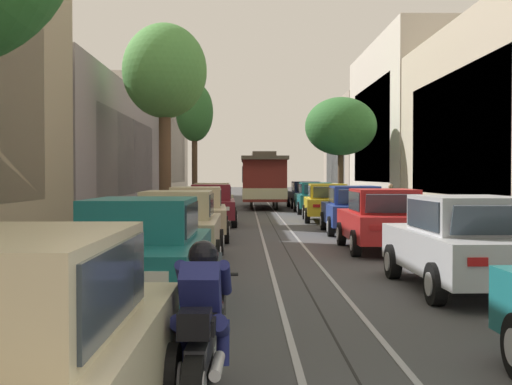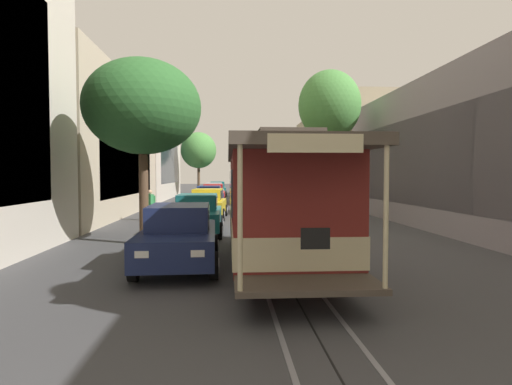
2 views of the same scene
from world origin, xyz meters
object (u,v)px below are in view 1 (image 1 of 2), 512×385
at_px(parked_car_beige_fourth_left, 196,213).
at_px(street_tree_kerb_left_second, 165,73).
at_px(motorcycle_with_rider, 203,328).
at_px(parked_car_teal_second_left, 140,252).
at_px(parked_car_blue_fourth_right, 353,209).
at_px(cable_car_trolley, 263,180).
at_px(parked_car_beige_mid_left, 177,226).
at_px(street_tree_kerb_right_second, 341,127).
at_px(parked_car_beige_sixth_left, 212,200).
at_px(parked_car_navy_far_right, 305,195).
at_px(pedestrian_on_left_pavement, 391,199).
at_px(parked_car_yellow_fifth_right, 327,202).
at_px(parked_car_teal_sixth_right, 315,198).
at_px(parked_car_maroon_fifth_left, 211,205).
at_px(street_tree_kerb_left_mid, 195,114).
at_px(parked_car_silver_second_right, 465,243).
at_px(parked_car_red_mid_right, 383,220).

relative_size(parked_car_beige_fourth_left, street_tree_kerb_left_second, 0.54).
bearing_deg(motorcycle_with_rider, parked_car_teal_second_left, 105.14).
bearing_deg(parked_car_blue_fourth_right, street_tree_kerb_left_second, 142.56).
distance_m(street_tree_kerb_left_second, cable_car_trolley, 14.00).
xyz_separation_m(parked_car_beige_mid_left, street_tree_kerb_right_second, (6.68, 22.03, 3.79)).
xyz_separation_m(parked_car_beige_sixth_left, motorcycle_with_rider, (1.21, -26.43, -0.15)).
relative_size(street_tree_kerb_left_second, cable_car_trolley, 0.89).
xyz_separation_m(parked_car_beige_fourth_left, parked_car_navy_far_right, (5.08, 20.23, 0.00)).
xyz_separation_m(parked_car_blue_fourth_right, pedestrian_on_left_pavement, (2.70, 6.84, 0.09)).
bearing_deg(parked_car_yellow_fifth_right, pedestrian_on_left_pavement, 18.16).
height_order(parked_car_beige_fourth_left, parked_car_yellow_fifth_right, same).
relative_size(parked_car_beige_fourth_left, parked_car_blue_fourth_right, 1.00).
distance_m(parked_car_teal_sixth_right, parked_car_navy_far_right, 5.94).
bearing_deg(cable_car_trolley, parked_car_maroon_fifth_left, -99.60).
distance_m(street_tree_kerb_left_mid, motorcycle_with_rider, 42.00).
bearing_deg(parked_car_teal_sixth_right, parked_car_maroon_fifth_left, -120.20).
bearing_deg(cable_car_trolley, parked_car_beige_fourth_left, -97.27).
bearing_deg(parked_car_navy_far_right, parked_car_blue_fourth_right, -89.90).
distance_m(parked_car_beige_mid_left, street_tree_kerb_right_second, 23.33).
distance_m(parked_car_beige_sixth_left, parked_car_navy_far_right, 10.16).
distance_m(parked_car_maroon_fifth_left, parked_car_navy_far_right, 15.13).
height_order(parked_car_teal_sixth_right, parked_car_navy_far_right, same).
bearing_deg(parked_car_silver_second_right, pedestrian_on_left_pavement, 81.74).
height_order(parked_car_beige_sixth_left, parked_car_navy_far_right, same).
height_order(parked_car_maroon_fifth_left, parked_car_red_mid_right, same).
xyz_separation_m(parked_car_maroon_fifth_left, street_tree_kerb_left_second, (-1.97, 1.55, 5.31)).
bearing_deg(parked_car_teal_second_left, pedestrian_on_left_pavement, 68.13).
distance_m(parked_car_blue_fourth_right, cable_car_trolley, 18.03).
height_order(parked_car_teal_second_left, parked_car_red_mid_right, same).
relative_size(parked_car_maroon_fifth_left, motorcycle_with_rider, 2.21).
bearing_deg(parked_car_red_mid_right, parked_car_maroon_fifth_left, 117.90).
distance_m(parked_car_blue_fourth_right, street_tree_kerb_left_second, 10.20).
bearing_deg(parked_car_teal_second_left, street_tree_kerb_left_second, 95.55).
relative_size(parked_car_blue_fourth_right, street_tree_kerb_right_second, 0.71).
bearing_deg(parked_car_silver_second_right, parked_car_yellow_fifth_right, 90.74).
distance_m(parked_car_beige_mid_left, parked_car_maroon_fifth_left, 11.46).
bearing_deg(motorcycle_with_rider, parked_car_blue_fourth_right, 76.94).
relative_size(parked_car_beige_sixth_left, cable_car_trolley, 0.48).
bearing_deg(parked_car_silver_second_right, street_tree_kerb_left_second, 112.54).
bearing_deg(parked_car_yellow_fifth_right, parked_car_navy_far_right, 89.30).
relative_size(parked_car_beige_mid_left, parked_car_silver_second_right, 1.00).
distance_m(parked_car_blue_fourth_right, street_tree_kerb_left_mid, 25.97).
bearing_deg(parked_car_maroon_fifth_left, street_tree_kerb_left_second, 141.77).
relative_size(parked_car_silver_second_right, parked_car_red_mid_right, 1.00).
bearing_deg(street_tree_kerb_left_second, street_tree_kerb_left_mid, 90.62).
xyz_separation_m(street_tree_kerb_left_mid, street_tree_kerb_right_second, (8.68, -10.07, -1.58)).
relative_size(parked_car_maroon_fifth_left, parked_car_yellow_fifth_right, 0.99).
xyz_separation_m(parked_car_maroon_fifth_left, street_tree_kerb_left_mid, (-2.17, 20.65, 5.37)).
distance_m(parked_car_silver_second_right, pedestrian_on_left_pavement, 18.51).
bearing_deg(pedestrian_on_left_pavement, parked_car_silver_second_right, -98.26).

